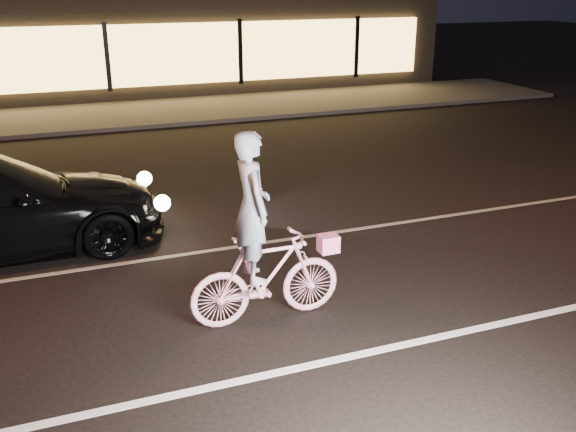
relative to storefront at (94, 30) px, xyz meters
name	(u,v)px	position (x,y,z in m)	size (l,w,h in m)	color
ground	(243,309)	(0.00, -18.97, -2.15)	(90.00, 90.00, 0.00)	black
lane_stripe_near	(284,371)	(0.00, -20.47, -2.14)	(60.00, 0.12, 0.01)	silver
lane_stripe_far	(206,251)	(0.00, -16.97, -2.14)	(60.00, 0.10, 0.01)	gray
sidewalk	(119,115)	(0.00, -5.97, -2.09)	(30.00, 4.00, 0.12)	#383533
storefront	(94,30)	(0.00, 0.00, 0.00)	(25.40, 8.42, 4.20)	black
cyclist	(262,257)	(0.16, -19.31, -1.28)	(1.94, 0.67, 2.44)	#FC507E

